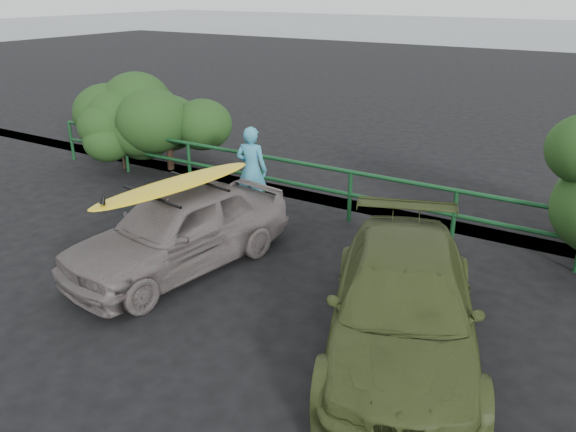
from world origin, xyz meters
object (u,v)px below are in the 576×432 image
at_px(guardrail, 304,187).
at_px(man, 252,170).
at_px(olive_vehicle, 403,305).
at_px(surfboard, 176,184).
at_px(sedan, 179,229).

height_order(guardrail, man, man).
relative_size(olive_vehicle, man, 2.50).
xyz_separation_m(guardrail, surfboard, (-0.48, -3.15, 0.89)).
bearing_deg(man, olive_vehicle, 134.32).
relative_size(guardrail, sedan, 3.60).
relative_size(sedan, man, 2.23).
xyz_separation_m(guardrail, man, (-0.90, -0.53, 0.35)).
bearing_deg(olive_vehicle, man, 125.62).
bearing_deg(surfboard, olive_vehicle, 5.56).
height_order(olive_vehicle, surfboard, surfboard).
height_order(sedan, man, man).
relative_size(man, surfboard, 0.58).
height_order(guardrail, surfboard, surfboard).
bearing_deg(man, sedan, 87.66).
bearing_deg(surfboard, man, 108.77).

